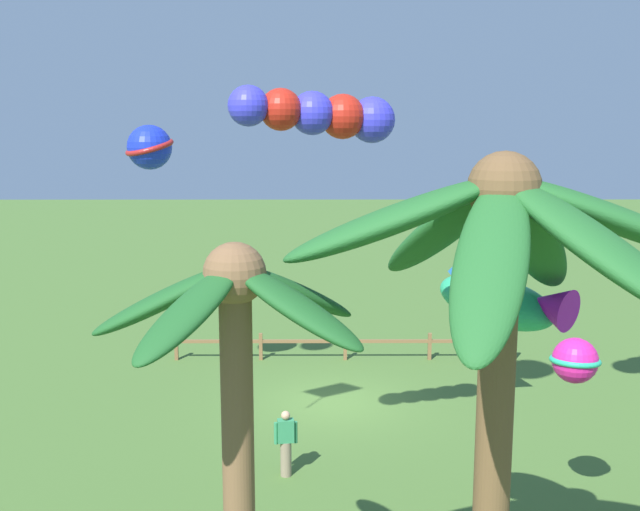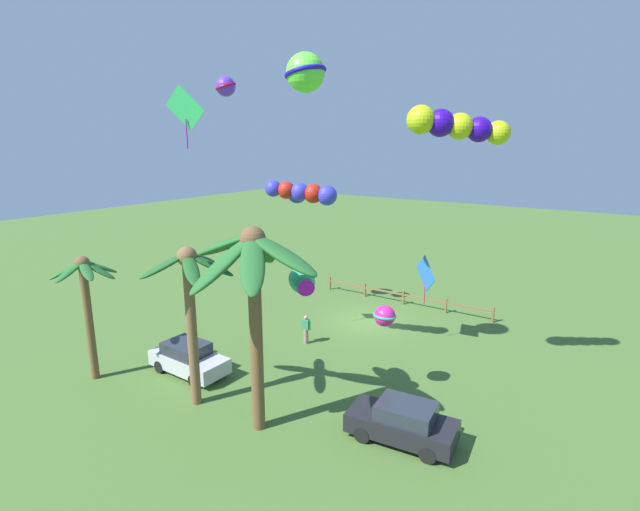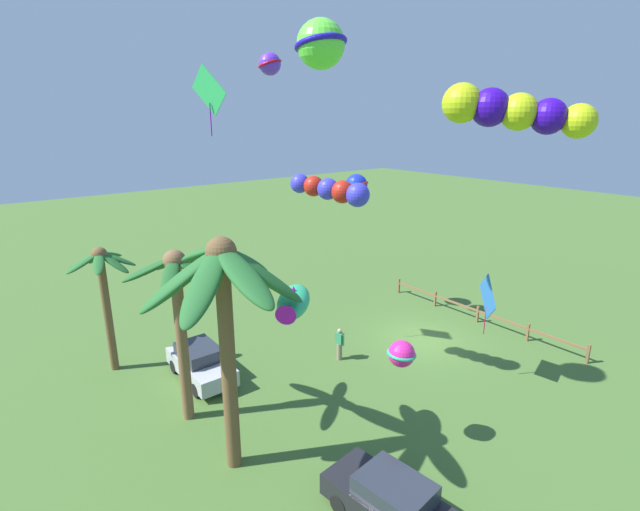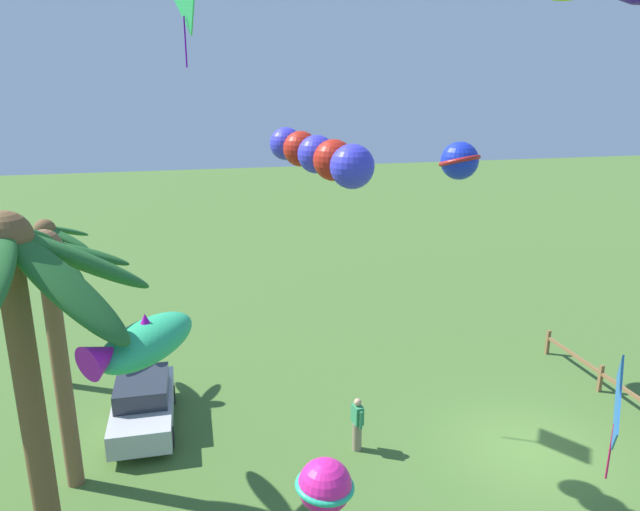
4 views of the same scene
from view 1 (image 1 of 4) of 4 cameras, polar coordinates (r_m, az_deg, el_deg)
ground_plane at (r=22.88m, az=0.89°, el=-10.98°), size 120.00×120.00×0.00m
palm_tree_1 at (r=9.87m, az=13.69°, el=-2.19°), size 5.64×4.96×7.83m
palm_tree_2 at (r=9.83m, az=-6.28°, el=-9.01°), size 3.58×3.66×6.72m
rail_fence at (r=26.65m, az=1.90°, el=-6.58°), size 11.89×0.12×0.95m
spectator_0 at (r=18.26m, az=-2.58°, el=-13.83°), size 0.55×0.28×1.59m
kite_ball_0 at (r=15.87m, az=18.55°, el=-7.46°), size 1.29×1.29×0.90m
kite_ball_2 at (r=21.75m, az=-12.64°, el=7.91°), size 1.86×1.87×1.24m
kite_diamond_3 at (r=21.29m, az=11.82°, el=-1.94°), size 1.53×1.22×2.69m
kite_tube_6 at (r=15.46m, az=0.02°, el=10.55°), size 3.33×1.83×1.14m
kite_fish_8 at (r=12.14m, az=13.54°, el=-3.34°), size 2.21×2.26×1.02m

